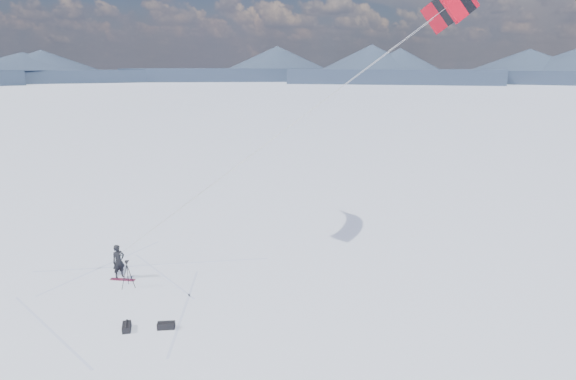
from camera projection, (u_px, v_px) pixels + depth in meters
The scene contains 9 objects.
ground at pixel (118, 297), 24.16m from camera, with size 1800.00×1800.00×0.00m, color white.
horizon_hills at pixel (109, 205), 22.94m from camera, with size 704.00×704.42×10.85m.
snow_tracks at pixel (92, 294), 24.47m from camera, with size 13.93×10.25×0.01m.
snowkiter at pixel (120, 277), 26.42m from camera, with size 0.69×0.45×1.89m, color black.
snowboard at pixel (123, 280), 26.10m from camera, with size 1.36×0.25×0.04m, color maroon.
tripod at pixel (127, 270), 25.01m from camera, with size 0.68×0.69×1.51m.
gear_bag_a at pixel (166, 325), 21.25m from camera, with size 0.84×0.69×0.34m.
gear_bag_b at pixel (127, 327), 21.14m from camera, with size 0.74×0.79×0.33m.
power_kite at pixel (453, 4), 20.11m from camera, with size 17.29×7.30×13.50m.
Camera 1 is at (17.09, -16.31, 11.29)m, focal length 30.00 mm.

